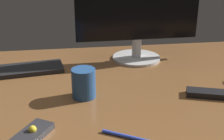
{
  "coord_description": "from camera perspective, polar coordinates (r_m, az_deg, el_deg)",
  "views": [
    {
      "loc": [
        -10.1,
        -97.92,
        47.35
      ],
      "look_at": [
        3.62,
        -2.13,
        8.0
      ],
      "focal_mm": 49.7,
      "sensor_mm": 36.0,
      "label": 1
    }
  ],
  "objects": [
    {
      "name": "desk",
      "position": [
        1.09,
        -2.05,
        -3.1
      ],
      "size": [
        140.0,
        84.0,
        2.0
      ],
      "primitive_type": "cube",
      "color": "brown",
      "rests_on": "ground"
    },
    {
      "name": "monitor",
      "position": [
        1.27,
        4.76,
        10.63
      ],
      "size": [
        50.62,
        20.18,
        38.3
      ],
      "rotation": [
        0.0,
        0.0,
        0.02
      ],
      "color": "silver",
      "rests_on": "desk"
    },
    {
      "name": "keyboard",
      "position": [
        1.24,
        -19.49,
        -0.31
      ],
      "size": [
        46.28,
        18.38,
        1.68
      ],
      "primitive_type": "cube",
      "rotation": [
        0.0,
        0.0,
        0.15
      ],
      "color": "black",
      "rests_on": "desk"
    },
    {
      "name": "tv_remote",
      "position": [
        1.04,
        18.03,
        -4.2
      ],
      "size": [
        17.08,
        9.82,
        1.94
      ],
      "primitive_type": "cube",
      "rotation": [
        0.0,
        0.0,
        -0.33
      ],
      "color": "black",
      "rests_on": "desk"
    },
    {
      "name": "coffee_mug",
      "position": [
        0.98,
        -5.23,
        -2.42
      ],
      "size": [
        7.56,
        7.56,
        9.49
      ],
      "primitive_type": "cylinder",
      "color": "#28518C",
      "rests_on": "desk"
    },
    {
      "name": "pen",
      "position": [
        0.8,
        2.92,
        -12.15
      ],
      "size": [
        12.42,
        7.87,
        0.93
      ],
      "primitive_type": "cylinder",
      "rotation": [
        0.0,
        1.57,
        -0.53
      ],
      "color": "blue",
      "rests_on": "desk"
    }
  ]
}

